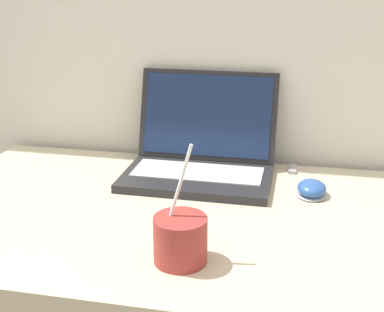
# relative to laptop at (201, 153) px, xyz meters

# --- Properties ---
(laptop) EXTENTS (0.36, 0.29, 0.24)m
(laptop) POSITION_rel_laptop_xyz_m (0.00, 0.00, 0.00)
(laptop) COLOR #232326
(laptop) RESTS_ON desk
(drink_cup) EXTENTS (0.10, 0.10, 0.21)m
(drink_cup) POSITION_rel_laptop_xyz_m (0.05, -0.42, -0.01)
(drink_cup) COLOR #9E332D
(drink_cup) RESTS_ON desk
(computer_mouse) EXTENTS (0.07, 0.08, 0.04)m
(computer_mouse) POSITION_rel_laptop_xyz_m (0.27, -0.08, -0.04)
(computer_mouse) COLOR #B2B2B7
(computer_mouse) RESTS_ON desk
(usb_stick) EXTENTS (0.02, 0.06, 0.01)m
(usb_stick) POSITION_rel_laptop_xyz_m (0.23, 0.08, -0.05)
(usb_stick) COLOR #99999E
(usb_stick) RESTS_ON desk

